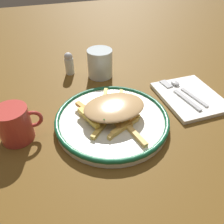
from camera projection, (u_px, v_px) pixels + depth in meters
ground_plane at (112, 123)px, 0.60m from camera, size 2.60×2.60×0.00m
plate at (112, 119)px, 0.59m from camera, size 0.30×0.30×0.02m
fries_heap at (114, 109)px, 0.57m from camera, size 0.17×0.23×0.04m
napkin at (190, 97)px, 0.68m from camera, size 0.17×0.20×0.01m
fork at (179, 94)px, 0.68m from camera, size 0.04×0.18×0.00m
spoon at (182, 88)px, 0.70m from camera, size 0.04×0.15×0.01m
water_glass at (100, 63)px, 0.76m from camera, size 0.08×0.08×0.09m
coffee_mug at (15, 124)px, 0.53m from camera, size 0.11×0.08×0.09m
salt_shaker at (69, 63)px, 0.78m from camera, size 0.03×0.03×0.08m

